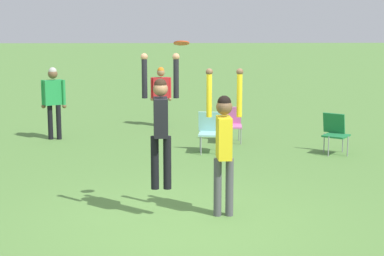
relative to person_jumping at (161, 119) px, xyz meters
name	(u,v)px	position (x,y,z in m)	size (l,w,h in m)	color
ground_plane	(179,221)	(0.26, -0.17, -1.50)	(120.00, 120.00, 0.00)	#56843D
person_jumping	(161,119)	(0.00, 0.00, 0.00)	(0.56, 0.42, 2.01)	black
person_defending	(224,138)	(0.93, 0.05, -0.31)	(0.55, 0.41, 2.23)	#4C4C51
frisbee	(181,43)	(0.31, 0.18, 1.09)	(0.23, 0.23, 0.08)	#E04C23
camping_chair_0	(230,122)	(1.52, 5.75, -1.02)	(0.57, 0.61, 0.83)	gray
camping_chair_1	(210,129)	(0.98, 4.61, -0.98)	(0.56, 0.60, 0.89)	gray
camping_chair_2	(335,130)	(3.70, 4.41, -0.99)	(0.68, 0.75, 0.87)	gray
person_spectator_near	(161,91)	(-0.17, 7.97, -0.54)	(0.58, 0.23, 1.61)	navy
person_spectator_far	(54,96)	(-2.73, 6.18, -0.43)	(0.61, 0.39, 1.76)	black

